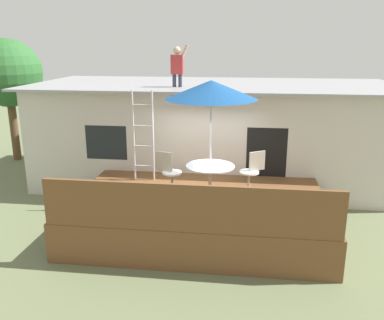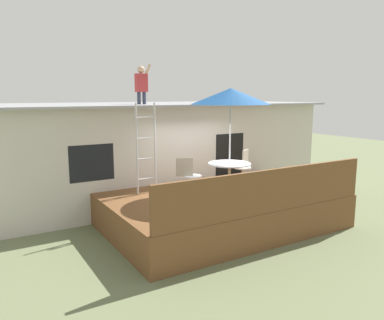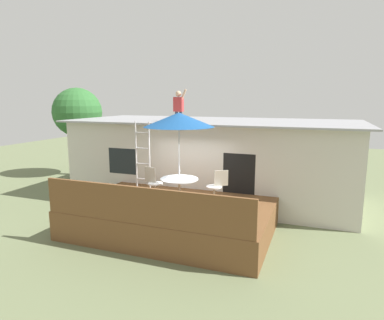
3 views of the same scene
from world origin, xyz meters
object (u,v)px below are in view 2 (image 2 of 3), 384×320
person_figure (142,82)px  patio_chair_left (190,177)px  patio_umbrella (231,96)px  step_ladder (146,148)px  patio_chair_right (244,167)px  patio_table (229,170)px

person_figure → patio_chair_left: 3.27m
patio_chair_left → patio_umbrella: bearing=0.0°
step_ladder → patio_chair_right: size_ratio=2.39×
patio_umbrella → step_ladder: (-1.72, 1.08, -1.25)m
patio_umbrella → person_figure: size_ratio=2.29×
step_ladder → person_figure: 2.33m
patio_umbrella → patio_chair_left: (-0.95, 0.29, -1.89)m
patio_table → patio_chair_left: 1.00m
patio_chair_left → patio_chair_right: bearing=25.7°
patio_table → patio_chair_right: patio_chair_right is taller
person_figure → patio_table: bearing=-66.9°
person_figure → patio_chair_left: size_ratio=1.21×
person_figure → patio_chair_right: size_ratio=1.21×
step_ladder → person_figure: (0.60, 1.56, 1.63)m
patio_table → patio_chair_left: size_ratio=1.13×
patio_table → step_ladder: size_ratio=0.47×
patio_table → patio_chair_right: 1.07m
patio_umbrella → step_ladder: patio_umbrella is taller
person_figure → step_ladder: bearing=-111.0°
patio_table → person_figure: 3.58m
patio_chair_right → patio_chair_left: bearing=-23.9°
person_figure → patio_chair_right: (2.02, -2.06, -2.27)m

